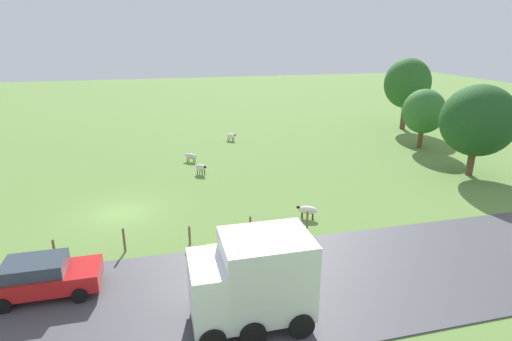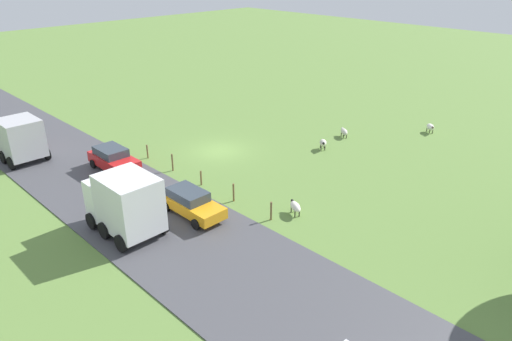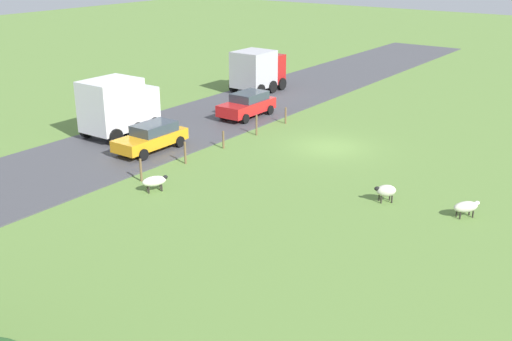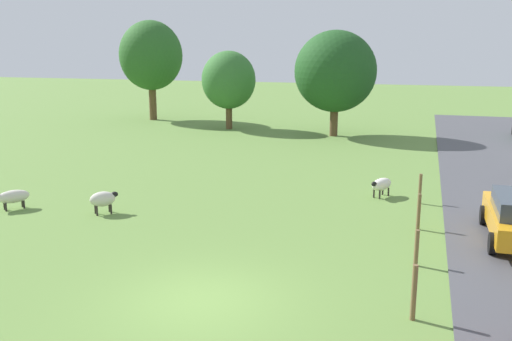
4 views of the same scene
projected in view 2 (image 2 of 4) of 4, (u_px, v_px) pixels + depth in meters
ground_plane at (220, 151)px, 37.63m from camera, size 160.00×160.00×0.00m
road_strip at (109, 189)px, 31.37m from camera, size 8.00×80.00×0.06m
sheep_0 at (295, 207)px, 28.20m from camera, size 0.99×1.27×0.77m
sheep_1 at (323, 143)px, 37.67m from camera, size 1.04×1.03×0.83m
sheep_2 at (344, 132)px, 40.26m from camera, size 1.09×1.20×0.73m
sheep_3 at (430, 127)px, 41.26m from camera, size 1.07×1.11×0.78m
fence_post_0 at (147, 152)px, 36.04m from camera, size 0.12×0.12×1.09m
fence_post_1 at (172, 162)px, 33.89m from camera, size 0.12×0.12×1.30m
fence_post_2 at (201, 178)px, 31.83m from camera, size 0.12×0.12×1.04m
fence_post_3 at (234, 192)px, 29.68m from camera, size 0.12×0.12×1.22m
fence_post_4 at (271, 211)px, 27.58m from camera, size 0.12×0.12×1.18m
truck_0 at (125, 202)px, 25.77m from camera, size 2.84×4.46×3.53m
truck_1 at (19, 138)px, 35.25m from camera, size 2.88×4.15×3.27m
car_1 at (191, 202)px, 27.98m from camera, size 1.97×4.48×1.53m
car_2 at (113, 159)px, 33.84m from camera, size 2.11×4.37×1.63m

